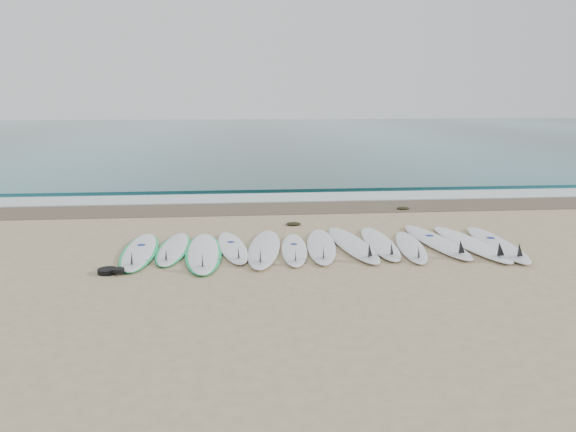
{
  "coord_description": "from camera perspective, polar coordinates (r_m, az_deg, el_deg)",
  "views": [
    {
      "loc": [
        -1.67,
        -10.39,
        2.91
      ],
      "look_at": [
        -0.56,
        1.23,
        0.4
      ],
      "focal_mm": 35.0,
      "sensor_mm": 36.0,
      "label": 1
    }
  ],
  "objects": [
    {
      "name": "surfboard_12",
      "position": [
        11.74,
        20.53,
        -2.69
      ],
      "size": [
        0.78,
        2.89,
        0.37
      ],
      "rotation": [
        0.0,
        0.0,
        -0.07
      ],
      "color": "white",
      "rests_on": "ground"
    },
    {
      "name": "surfboard_3",
      "position": [
        10.85,
        -5.63,
        -3.2
      ],
      "size": [
        0.81,
        2.48,
        0.31
      ],
      "rotation": [
        0.0,
        0.0,
        0.13
      ],
      "color": "white",
      "rests_on": "ground"
    },
    {
      "name": "surfboard_9",
      "position": [
        11.09,
        12.4,
        -3.09
      ],
      "size": [
        0.85,
        2.44,
        0.31
      ],
      "rotation": [
        0.0,
        0.0,
        -0.15
      ],
      "color": "white",
      "rests_on": "ground"
    },
    {
      "name": "foam_band",
      "position": [
        16.24,
        0.52,
        1.89
      ],
      "size": [
        120.0,
        1.4,
        0.04
      ],
      "primitive_type": "cube",
      "color": "silver",
      "rests_on": "ground"
    },
    {
      "name": "surfboard_10",
      "position": [
        11.58,
        14.93,
        -2.52
      ],
      "size": [
        0.85,
        2.89,
        0.36
      ],
      "rotation": [
        0.0,
        0.0,
        0.09
      ],
      "color": "white",
      "rests_on": "ground"
    },
    {
      "name": "seaweed_near",
      "position": [
        12.86,
        0.56,
        -0.79
      ],
      "size": [
        0.34,
        0.27,
        0.07
      ],
      "primitive_type": "ellipsoid",
      "color": "black",
      "rests_on": "ground"
    },
    {
      "name": "surfboard_8",
      "position": [
        11.23,
        9.36,
        -2.75
      ],
      "size": [
        0.63,
        2.66,
        0.34
      ],
      "rotation": [
        0.0,
        0.0,
        -0.03
      ],
      "color": "white",
      "rests_on": "ground"
    },
    {
      "name": "seaweed_far",
      "position": [
        14.93,
        11.61,
        0.77
      ],
      "size": [
        0.34,
        0.26,
        0.07
      ],
      "primitive_type": "ellipsoid",
      "color": "black",
      "rests_on": "ground"
    },
    {
      "name": "wet_sand_band",
      "position": [
        14.88,
        1.08,
        0.88
      ],
      "size": [
        120.0,
        1.8,
        0.01
      ],
      "primitive_type": "cube",
      "color": "brown",
      "rests_on": "ground"
    },
    {
      "name": "surfboard_5",
      "position": [
        10.66,
        0.64,
        -3.43
      ],
      "size": [
        0.67,
        2.38,
        0.3
      ],
      "rotation": [
        0.0,
        0.0,
        -0.08
      ],
      "color": "white",
      "rests_on": "ground"
    },
    {
      "name": "ocean",
      "position": [
        43.02,
        -3.27,
        8.27
      ],
      "size": [
        120.0,
        55.0,
        0.03
      ],
      "primitive_type": "cube",
      "color": "#1D575C",
      "rests_on": "ground"
    },
    {
      "name": "surfboard_2",
      "position": [
        10.58,
        -8.59,
        -3.67
      ],
      "size": [
        0.8,
        2.87,
        0.36
      ],
      "rotation": [
        0.0,
        0.0,
        0.04
      ],
      "color": "white",
      "rests_on": "ground"
    },
    {
      "name": "surfboard_6",
      "position": [
        10.9,
        3.41,
        -3.05
      ],
      "size": [
        0.85,
        2.71,
        0.34
      ],
      "rotation": [
        0.0,
        0.0,
        -0.11
      ],
      "color": "white",
      "rests_on": "ground"
    },
    {
      "name": "surfboard_4",
      "position": [
        10.7,
        -2.44,
        -3.31
      ],
      "size": [
        0.92,
        2.89,
        0.36
      ],
      "rotation": [
        0.0,
        0.0,
        -0.12
      ],
      "color": "white",
      "rests_on": "ground"
    },
    {
      "name": "surfboard_11",
      "position": [
        11.61,
        18.16,
        -2.68
      ],
      "size": [
        0.89,
        2.96,
        0.37
      ],
      "rotation": [
        0.0,
        0.0,
        0.1
      ],
      "color": "white",
      "rests_on": "ground"
    },
    {
      "name": "wave_crest",
      "position": [
        17.71,
        0.01,
        2.84
      ],
      "size": [
        120.0,
        1.0,
        0.1
      ],
      "primitive_type": "cube",
      "color": "#1D575C",
      "rests_on": "ground"
    },
    {
      "name": "surfboard_7",
      "position": [
        11.05,
        6.65,
        -2.89
      ],
      "size": [
        0.86,
        2.88,
        0.36
      ],
      "rotation": [
        0.0,
        0.0,
        0.1
      ],
      "color": "white",
      "rests_on": "ground"
    },
    {
      "name": "leash_coil",
      "position": [
        9.86,
        -17.65,
        -5.33
      ],
      "size": [
        0.46,
        0.36,
        0.11
      ],
      "color": "black",
      "rests_on": "ground"
    },
    {
      "name": "surfboard_1",
      "position": [
        10.97,
        -11.59,
        -3.26
      ],
      "size": [
        0.67,
        2.44,
        0.31
      ],
      "rotation": [
        0.0,
        0.0,
        -0.04
      ],
      "color": "white",
      "rests_on": "ground"
    },
    {
      "name": "ground",
      "position": [
        10.92,
        3.52,
        -3.35
      ],
      "size": [
        120.0,
        120.0,
        0.0
      ],
      "primitive_type": "plane",
      "color": "tan"
    },
    {
      "name": "surfboard_0",
      "position": [
        10.92,
        -14.86,
        -3.47
      ],
      "size": [
        0.74,
        2.73,
        0.34
      ],
      "rotation": [
        0.0,
        0.0,
        0.03
      ],
      "color": "white",
      "rests_on": "ground"
    }
  ]
}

